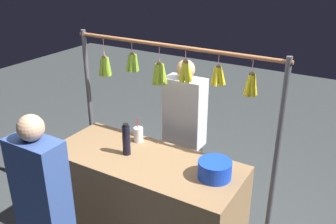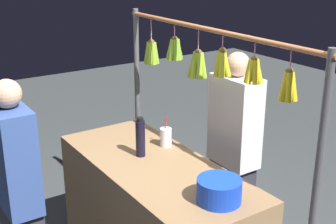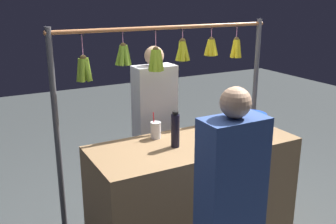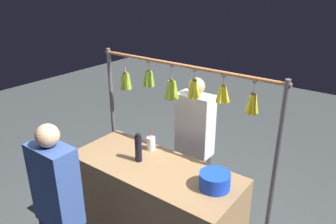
% 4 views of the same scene
% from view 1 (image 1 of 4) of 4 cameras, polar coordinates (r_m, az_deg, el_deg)
% --- Properties ---
extents(market_counter, '(1.61, 0.67, 0.92)m').
position_cam_1_polar(market_counter, '(3.28, -3.37, -14.08)').
color(market_counter, olive).
rests_on(market_counter, ground).
extents(display_rack, '(1.94, 0.14, 1.80)m').
position_cam_1_polar(display_rack, '(3.18, 0.01, 2.38)').
color(display_rack, '#4C4C51').
rests_on(display_rack, ground).
extents(water_bottle, '(0.06, 0.06, 0.28)m').
position_cam_1_polar(water_bottle, '(3.04, -6.44, -4.27)').
color(water_bottle, black).
rests_on(water_bottle, market_counter).
extents(blue_bucket, '(0.25, 0.25, 0.14)m').
position_cam_1_polar(blue_bucket, '(2.78, 7.19, -8.76)').
color(blue_bucket, blue).
rests_on(blue_bucket, market_counter).
extents(drink_cup, '(0.08, 0.08, 0.21)m').
position_cam_1_polar(drink_cup, '(3.26, -4.57, -3.47)').
color(drink_cup, silver).
rests_on(drink_cup, market_counter).
extents(vendor_person, '(0.38, 0.20, 1.58)m').
position_cam_1_polar(vendor_person, '(3.60, 2.55, -4.36)').
color(vendor_person, '#2D2D38').
rests_on(vendor_person, ground).
extents(customer_person, '(0.37, 0.20, 1.55)m').
position_cam_1_polar(customer_person, '(2.77, -18.29, -15.51)').
color(customer_person, '#2D2D38').
rests_on(customer_person, ground).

